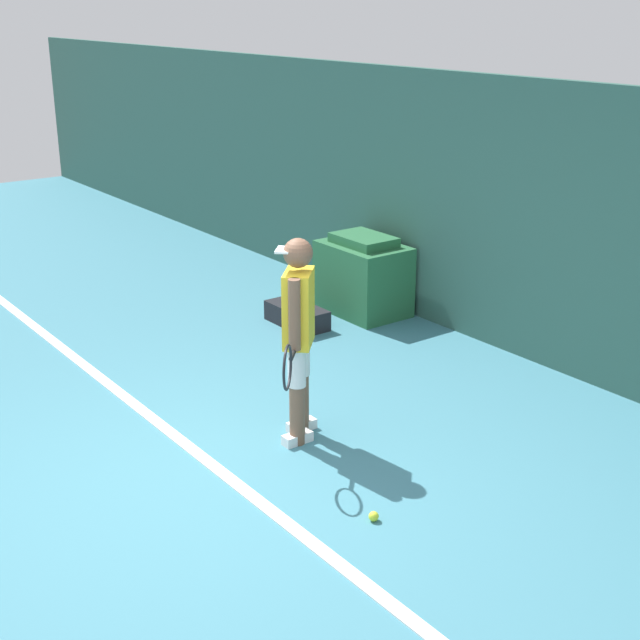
# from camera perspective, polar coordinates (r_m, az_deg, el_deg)

# --- Properties ---
(ground_plane) EXTENTS (24.00, 24.00, 0.00)m
(ground_plane) POSITION_cam_1_polar(r_m,az_deg,el_deg) (6.46, -6.79, -10.30)
(ground_plane) COLOR teal
(back_wall) EXTENTS (24.00, 0.10, 2.59)m
(back_wall) POSITION_cam_1_polar(r_m,az_deg,el_deg) (8.24, 15.22, 5.53)
(back_wall) COLOR #2D564C
(back_wall) RESTS_ON ground_plane
(court_baseline) EXTENTS (21.60, 0.10, 0.01)m
(court_baseline) POSITION_cam_1_polar(r_m,az_deg,el_deg) (6.51, -5.93, -9.98)
(court_baseline) COLOR white
(court_baseline) RESTS_ON ground_plane
(tennis_player) EXTENTS (0.71, 0.69, 1.60)m
(tennis_player) POSITION_cam_1_polar(r_m,az_deg,el_deg) (6.68, -1.40, -0.73)
(tennis_player) COLOR brown
(tennis_player) RESTS_ON ground_plane
(tennis_ball) EXTENTS (0.07, 0.07, 0.07)m
(tennis_ball) POSITION_cam_1_polar(r_m,az_deg,el_deg) (5.99, 3.45, -12.43)
(tennis_ball) COLOR #D1E533
(tennis_ball) RESTS_ON ground_plane
(covered_chair) EXTENTS (0.95, 0.67, 0.86)m
(covered_chair) POSITION_cam_1_polar(r_m,az_deg,el_deg) (9.68, 2.78, 2.82)
(covered_chair) COLOR #28663D
(covered_chair) RESTS_ON ground_plane
(equipment_bag) EXTENTS (0.73, 0.35, 0.21)m
(equipment_bag) POSITION_cam_1_polar(r_m,az_deg,el_deg) (9.36, -1.48, 0.29)
(equipment_bag) COLOR black
(equipment_bag) RESTS_ON ground_plane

